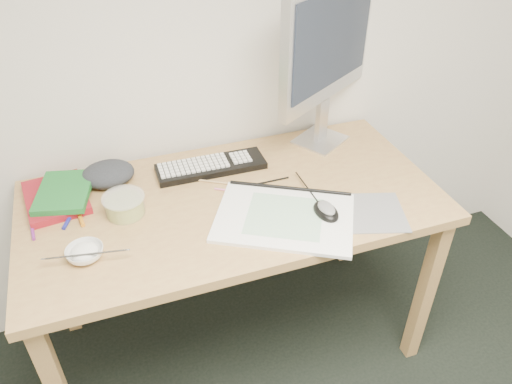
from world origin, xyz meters
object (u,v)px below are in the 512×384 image
(monitor, at_px, (328,45))
(rice_bowl, at_px, (85,253))
(keyboard, at_px, (211,166))
(sketchpad, at_px, (284,218))
(desk, at_px, (233,217))

(monitor, xyz_separation_m, rice_bowl, (-0.93, -0.38, -0.37))
(monitor, bearing_deg, keyboard, 154.60)
(sketchpad, xyz_separation_m, monitor, (0.32, 0.41, 0.38))
(keyboard, xyz_separation_m, monitor, (0.46, 0.05, 0.38))
(desk, xyz_separation_m, keyboard, (-0.02, 0.19, 0.09))
(desk, relative_size, monitor, 2.25)
(sketchpad, bearing_deg, keyboard, 141.44)
(rice_bowl, bearing_deg, desk, 15.26)
(sketchpad, relative_size, monitor, 0.70)
(sketchpad, distance_m, rice_bowl, 0.61)
(keyboard, relative_size, rice_bowl, 3.65)
(desk, relative_size, rice_bowl, 12.91)
(desk, bearing_deg, sketchpad, -52.88)
(keyboard, distance_m, monitor, 0.60)
(monitor, bearing_deg, rice_bowl, 170.34)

